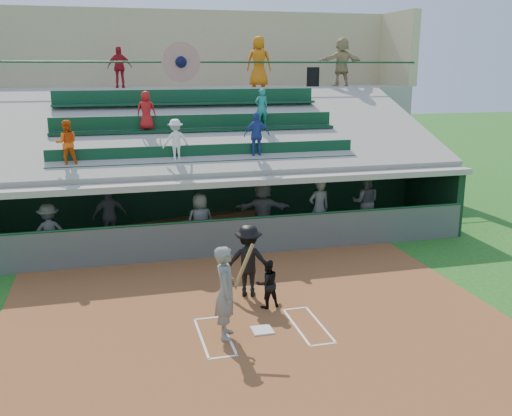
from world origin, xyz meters
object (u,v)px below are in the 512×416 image
object	(u,v)px
batter_at_plate	(226,292)
trash_bin	(313,77)
home_plate	(262,330)
catcher	(267,284)

from	to	relation	value
batter_at_plate	trash_bin	bearing A→B (deg)	63.19
trash_bin	batter_at_plate	bearing A→B (deg)	-116.81
home_plate	trash_bin	world-z (taller)	trash_bin
home_plate	catcher	xyz separation A→B (m)	(0.43, 1.16, 0.56)
batter_at_plate	home_plate	bearing A→B (deg)	4.31
catcher	trash_bin	size ratio (longest dim) A/B	1.43
catcher	home_plate	bearing A→B (deg)	59.76
home_plate	catcher	bearing A→B (deg)	69.56
catcher	batter_at_plate	bearing A→B (deg)	35.37
home_plate	trash_bin	bearing A→B (deg)	65.94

